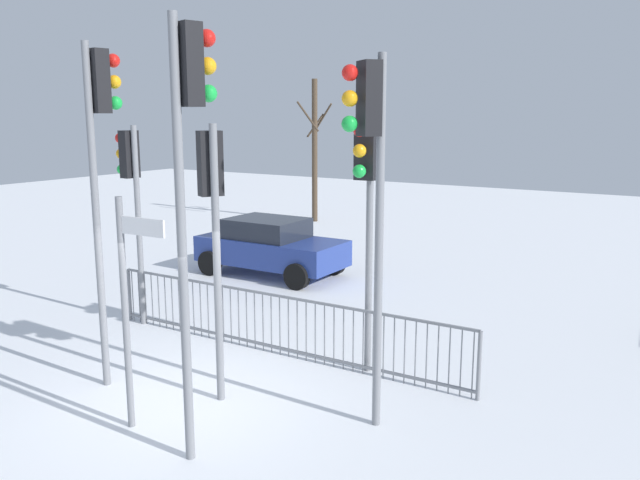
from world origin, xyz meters
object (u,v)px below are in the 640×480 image
object	(u,v)px
car_blue_near	(270,246)
traffic_light_rear_right	(366,186)
traffic_light_rear_left	(212,200)
direction_sign_post	(128,302)
traffic_light_mid_left	(189,143)
traffic_light_mid_right	(131,180)
traffic_light_foreground_right	(100,140)
bare_tree_left	(315,149)
traffic_light_foreground_left	(370,160)

from	to	relation	value
car_blue_near	traffic_light_rear_right	bearing A→B (deg)	-41.38
traffic_light_rear_left	direction_sign_post	distance (m)	1.82
traffic_light_mid_left	traffic_light_mid_right	bearing A→B (deg)	161.17
traffic_light_mid_right	traffic_light_mid_left	xyz separation A→B (m)	(4.58, -3.23, 0.92)
traffic_light_foreground_right	car_blue_near	bearing A→B (deg)	118.21
traffic_light_mid_right	car_blue_near	xyz separation A→B (m)	(-0.08, 4.56, -2.09)
traffic_light_rear_left	bare_tree_left	world-z (taller)	bare_tree_left
traffic_light_foreground_right	traffic_light_rear_right	world-z (taller)	traffic_light_foreground_right
traffic_light_foreground_right	traffic_light_mid_left	bearing A→B (deg)	-8.20
direction_sign_post	traffic_light_rear_right	bearing A→B (deg)	60.38
traffic_light_mid_right	direction_sign_post	size ratio (longest dim) A/B	1.26
traffic_light_mid_left	bare_tree_left	bearing A→B (deg)	134.34
car_blue_near	bare_tree_left	distance (m)	8.94
traffic_light_mid_right	traffic_light_mid_left	bearing A→B (deg)	-120.91
traffic_light_rear_left	traffic_light_mid_left	bearing A→B (deg)	-115.89
traffic_light_foreground_left	traffic_light_rear_left	xyz separation A→B (m)	(-2.32, -0.32, -0.62)
traffic_light_foreground_left	direction_sign_post	bearing A→B (deg)	72.33
direction_sign_post	car_blue_near	world-z (taller)	direction_sign_post
traffic_light_foreground_left	traffic_light_mid_left	bearing A→B (deg)	91.06
traffic_light_mid_left	traffic_light_foreground_right	bearing A→B (deg)	176.49
traffic_light_mid_left	car_blue_near	size ratio (longest dim) A/B	1.36
traffic_light_foreground_right	bare_tree_left	world-z (taller)	bare_tree_left
traffic_light_mid_right	traffic_light_foreground_left	size ratio (longest dim) A/B	0.81
traffic_light_foreground_right	bare_tree_left	distance (m)	15.83
traffic_light_mid_left	direction_sign_post	xyz separation A→B (m)	(-1.21, 0.06, -2.04)
traffic_light_rear_left	car_blue_near	world-z (taller)	traffic_light_rear_left
traffic_light_rear_right	bare_tree_left	xyz separation A→B (m)	(-8.83, 12.39, -0.22)
traffic_light_mid_right	traffic_light_rear_left	distance (m)	4.06
car_blue_near	direction_sign_post	bearing A→B (deg)	-66.25
traffic_light_rear_left	bare_tree_left	distance (m)	16.07
direction_sign_post	bare_tree_left	distance (m)	17.20
traffic_light_mid_right	traffic_light_rear_left	world-z (taller)	traffic_light_rear_left
bare_tree_left	traffic_light_mid_right	bearing A→B (deg)	-73.21
traffic_light_foreground_left	traffic_light_rear_left	world-z (taller)	traffic_light_foreground_left
traffic_light_foreground_right	direction_sign_post	world-z (taller)	traffic_light_foreground_right
traffic_light_foreground_right	car_blue_near	xyz separation A→B (m)	(-2.03, 6.84, -2.96)
traffic_light_rear_right	car_blue_near	size ratio (longest dim) A/B	1.08
traffic_light_rear_left	traffic_light_foreground_right	bearing A→B (deg)	135.92
traffic_light_mid_right	traffic_light_foreground_right	bearing A→B (deg)	-135.17
traffic_light_mid_left	direction_sign_post	distance (m)	2.38
traffic_light_rear_left	traffic_light_mid_left	size ratio (longest dim) A/B	0.77
traffic_light_mid_right	traffic_light_rear_right	world-z (taller)	traffic_light_rear_right
traffic_light_rear_right	bare_tree_left	distance (m)	15.22
bare_tree_left	car_blue_near	bearing A→B (deg)	-65.05
traffic_light_rear_right	direction_sign_post	world-z (taller)	traffic_light_rear_right
bare_tree_left	traffic_light_rear_right	bearing A→B (deg)	-54.52
direction_sign_post	bare_tree_left	world-z (taller)	bare_tree_left
direction_sign_post	bare_tree_left	size ratio (longest dim) A/B	0.57
direction_sign_post	car_blue_near	distance (m)	8.52
traffic_light_mid_right	direction_sign_post	xyz separation A→B (m)	(3.36, -3.16, -1.12)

